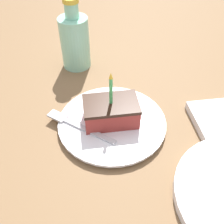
{
  "coord_description": "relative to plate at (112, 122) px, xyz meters",
  "views": [
    {
      "loc": [
        -0.4,
        0.03,
        0.45
      ],
      "look_at": [
        0.02,
        -0.03,
        0.04
      ],
      "focal_mm": 42.0,
      "sensor_mm": 36.0,
      "label": 1
    }
  ],
  "objects": [
    {
      "name": "ground_plane",
      "position": [
        -0.02,
        0.03,
        -0.03
      ],
      "size": [
        2.4,
        2.4,
        0.04
      ],
      "color": "brown",
      "rests_on": "ground"
    },
    {
      "name": "plate",
      "position": [
        0.0,
        0.0,
        0.0
      ],
      "size": [
        0.25,
        0.25,
        0.02
      ],
      "color": "silver",
      "rests_on": "ground_plane"
    },
    {
      "name": "cake_slice",
      "position": [
        0.0,
        0.0,
        0.03
      ],
      "size": [
        0.08,
        0.12,
        0.13
      ],
      "color": "#99332D",
      "rests_on": "plate"
    },
    {
      "name": "fork",
      "position": [
        -0.0,
        0.08,
        0.01
      ],
      "size": [
        0.13,
        0.15,
        0.0
      ],
      "color": "#B2B2B7",
      "rests_on": "plate"
    },
    {
      "name": "bottle",
      "position": [
        0.26,
        0.07,
        0.07
      ],
      "size": [
        0.08,
        0.08,
        0.2
      ],
      "color": "#8CD1B2",
      "rests_on": "ground_plane"
    }
  ]
}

